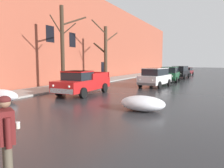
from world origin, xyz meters
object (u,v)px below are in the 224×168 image
Objects in this scene: suv_white_parked_kerbside_close at (155,77)px; suv_black_parked_far_down_block at (180,72)px; sedan_maroon_queued_behind_truck at (187,71)px; bare_tree_second_along_sidewalk at (63,46)px; bare_tree_mid_block at (105,53)px; suv_green_parked_kerbside_mid at (170,74)px; pedestrian_with_coffee at (6,134)px; pickup_truck_red_approaching_near_lane at (82,82)px.

suv_white_parked_kerbside_close is 12.21m from suv_black_parked_far_down_block.
suv_white_parked_kerbside_close is 19.80m from sedan_maroon_queued_behind_truck.
bare_tree_second_along_sidewalk is at bearing -109.40° from suv_black_parked_far_down_block.
bare_tree_mid_block is 13.04m from suv_black_parked_far_down_block.
suv_green_parked_kerbside_mid is (6.21, 12.38, -2.70)m from bare_tree_second_along_sidewalk.
pedestrian_with_coffee is (1.73, -37.16, 0.28)m from sedan_maroon_queued_behind_truck.
suv_green_parked_kerbside_mid is 5.94m from suv_black_parked_far_down_block.
bare_tree_mid_block is 9.16m from pickup_truck_red_approaching_near_lane.
suv_green_parked_kerbside_mid is at bearing 63.36° from bare_tree_second_along_sidewalk.
pedestrian_with_coffee is at bearing -83.49° from suv_white_parked_kerbside_close.
pedestrian_with_coffee is (1.91, -23.63, 0.05)m from suv_green_parked_kerbside_mid.
bare_tree_second_along_sidewalk reaches higher than pickup_truck_red_approaching_near_lane.
suv_white_parked_kerbside_close is at bearing -90.65° from suv_green_parked_kerbside_mid.
bare_tree_mid_block is at bearing 113.83° from pedestrian_with_coffee.
bare_tree_second_along_sidewalk is 9.07m from suv_white_parked_kerbside_close.
bare_tree_mid_block reaches higher than pedestrian_with_coffee.
bare_tree_mid_block reaches higher than pickup_truck_red_approaching_near_lane.
suv_black_parked_far_down_block is at bearing 59.35° from bare_tree_mid_block.
bare_tree_mid_block is 20.42m from pedestrian_with_coffee.
bare_tree_second_along_sidewalk is at bearing -89.39° from bare_tree_mid_block.
bare_tree_second_along_sidewalk is 1.02× the size of bare_tree_mid_block.
suv_white_parked_kerbside_close reaches higher than pickup_truck_red_approaching_near_lane.
sedan_maroon_queued_behind_truck is (3.75, 26.97, -0.13)m from pickup_truck_red_approaching_near_lane.
pickup_truck_red_approaching_near_lane is 1.27× the size of sedan_maroon_queued_behind_truck.
pickup_truck_red_approaching_near_lane is 7.98m from suv_white_parked_kerbside_close.
suv_white_parked_kerbside_close is (6.14, 6.10, -2.70)m from bare_tree_second_along_sidewalk.
suv_black_parked_far_down_block is at bearing 78.87° from pickup_truck_red_approaching_near_lane.
bare_tree_second_along_sidewalk reaches higher than suv_white_parked_kerbside_close.
pickup_truck_red_approaching_near_lane is 1.07× the size of suv_green_parked_kerbside_mid.
bare_tree_second_along_sidewalk is at bearing 125.80° from pedestrian_with_coffee.
bare_tree_mid_block is at bearing 90.61° from bare_tree_second_along_sidewalk.
pickup_truck_red_approaching_near_lane reaches higher than sedan_maroon_queued_behind_truck.
pickup_truck_red_approaching_near_lane is 13.91m from suv_green_parked_kerbside_mid.
bare_tree_second_along_sidewalk is 7.30m from bare_tree_mid_block.
suv_black_parked_far_down_block reaches higher than sedan_maroon_queued_behind_truck.
suv_black_parked_far_down_block is at bearing 70.60° from bare_tree_second_along_sidewalk.
suv_green_parked_kerbside_mid is (6.28, 5.08, -2.47)m from bare_tree_mid_block.
pedestrian_with_coffee is (8.19, -18.55, -2.42)m from bare_tree_mid_block.
suv_white_parked_kerbside_close is 1.12× the size of sedan_maroon_queued_behind_truck.
suv_green_parked_kerbside_mid is 23.71m from pedestrian_with_coffee.
bare_tree_mid_block is at bearing -120.65° from suv_black_parked_far_down_block.
bare_tree_second_along_sidewalk is 1.41× the size of suv_green_parked_kerbside_mid.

